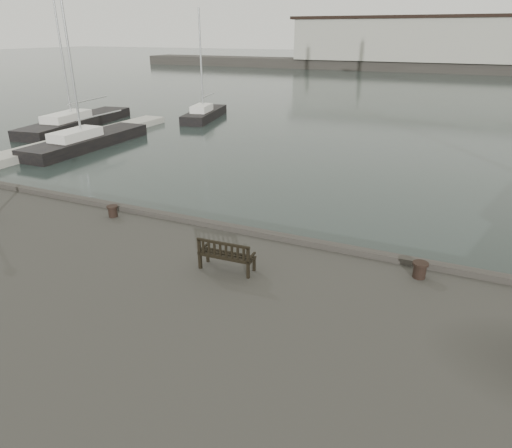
% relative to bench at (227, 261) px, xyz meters
% --- Properties ---
extents(ground, '(400.00, 400.00, 0.00)m').
position_rel_bench_xyz_m(ground, '(-0.54, 2.59, -1.84)').
color(ground, black).
rests_on(ground, ground).
extents(pontoon, '(2.00, 24.00, 0.50)m').
position_rel_bench_xyz_m(pontoon, '(-20.54, 12.59, -1.59)').
color(pontoon, '#9C9C91').
rests_on(pontoon, ground).
extents(breakwater, '(140.00, 9.50, 12.20)m').
position_rel_bench_xyz_m(breakwater, '(-5.10, 94.59, 2.46)').
color(breakwater, '#383530').
rests_on(breakwater, ground).
extents(bench, '(1.55, 0.60, 0.88)m').
position_rel_bench_xyz_m(bench, '(0.00, 0.00, 0.00)').
color(bench, black).
rests_on(bench, quay).
extents(bollard_left, '(0.50, 0.50, 0.40)m').
position_rel_bench_xyz_m(bollard_left, '(-5.46, 1.77, -0.08)').
color(bollard_left, black).
rests_on(bollard_left, quay).
extents(bollard_right, '(0.49, 0.49, 0.43)m').
position_rel_bench_xyz_m(bollard_right, '(4.80, 1.76, -0.06)').
color(bollard_right, black).
rests_on(bollard_right, quay).
extents(yacht_b, '(4.63, 12.87, 16.28)m').
position_rel_bench_xyz_m(yacht_b, '(-25.08, 19.72, -1.59)').
color(yacht_b, black).
rests_on(yacht_b, ground).
extents(yacht_c, '(2.75, 10.45, 13.87)m').
position_rel_bench_xyz_m(yacht_c, '(-18.87, 14.42, -1.60)').
color(yacht_c, black).
rests_on(yacht_c, ground).
extents(yacht_d, '(3.74, 8.08, 10.08)m').
position_rel_bench_xyz_m(yacht_d, '(-17.17, 27.69, -1.61)').
color(yacht_d, black).
rests_on(yacht_d, ground).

